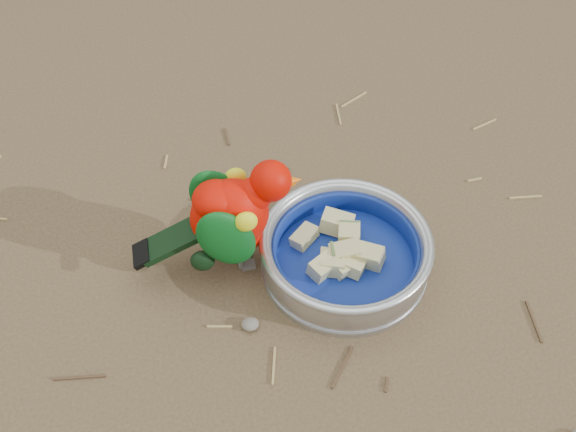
{
  "coord_description": "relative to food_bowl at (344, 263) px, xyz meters",
  "views": [
    {
      "loc": [
        -0.07,
        -0.47,
        0.72
      ],
      "look_at": [
        0.02,
        0.1,
        0.08
      ],
      "focal_mm": 40.0,
      "sensor_mm": 36.0,
      "label": 1
    }
  ],
  "objects": [
    {
      "name": "ground",
      "position": [
        -0.1,
        -0.07,
        -0.01
      ],
      "size": [
        60.0,
        60.0,
        0.0
      ],
      "primitive_type": "plane",
      "color": "brown"
    },
    {
      "name": "lory_parrot",
      "position": [
        -0.15,
        0.03,
        0.08
      ],
      "size": [
        0.22,
        0.11,
        0.17
      ],
      "primitive_type": null,
      "rotation": [
        0.0,
        0.0,
        -1.51
      ],
      "color": "#CA0B00",
      "rests_on": "ground"
    },
    {
      "name": "food_bowl",
      "position": [
        0.0,
        0.0,
        0.0
      ],
      "size": [
        0.23,
        0.23,
        0.02
      ],
      "primitive_type": "cylinder",
      "color": "#B2B2BA",
      "rests_on": "ground"
    },
    {
      "name": "bowl_wall",
      "position": [
        0.0,
        0.0,
        0.03
      ],
      "size": [
        0.23,
        0.23,
        0.04
      ],
      "primitive_type": null,
      "color": "#B2B2BA",
      "rests_on": "food_bowl"
    },
    {
      "name": "fruit_wedges",
      "position": [
        0.0,
        0.0,
        0.02
      ],
      "size": [
        0.14,
        0.14,
        0.03
      ],
      "primitive_type": null,
      "color": "#CAC17F",
      "rests_on": "food_bowl"
    },
    {
      "name": "ground_debris",
      "position": [
        -0.12,
        -0.02,
        -0.01
      ],
      "size": [
        0.9,
        0.8,
        0.01
      ],
      "primitive_type": null,
      "color": "tan",
      "rests_on": "ground"
    }
  ]
}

